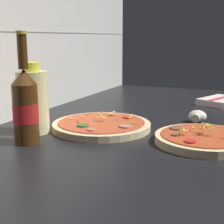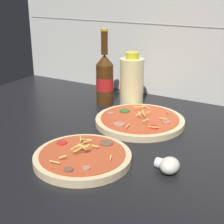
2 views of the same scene
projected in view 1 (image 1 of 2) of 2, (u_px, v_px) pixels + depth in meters
The scene contains 8 objects.
counter_slab at pixel (160, 131), 100.81cm from camera, with size 160.00×90.00×2.50cm.
tile_backsplash at pixel (29, 32), 112.80cm from camera, with size 160.00×1.13×60.00cm.
pizza_near at pixel (204, 139), 85.11cm from camera, with size 24.58×24.58×4.92cm.
pizza_far at pixel (102, 125), 98.40cm from camera, with size 28.16×28.16×4.93cm.
beer_bottle at pixel (25, 105), 83.56cm from camera, with size 6.27×6.27×27.31cm.
oil_bottle at pixel (33, 101), 93.27cm from camera, with size 8.60×8.60×19.26cm.
mushroom_left at pixel (197, 117), 105.49cm from camera, with size 5.79×5.51×3.86cm.
dish_towel at pixel (221, 101), 134.80cm from camera, with size 20.59×17.83×2.56cm.
Camera 1 is at (-94.54, -26.84, 28.35)cm, focal length 55.00 mm.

